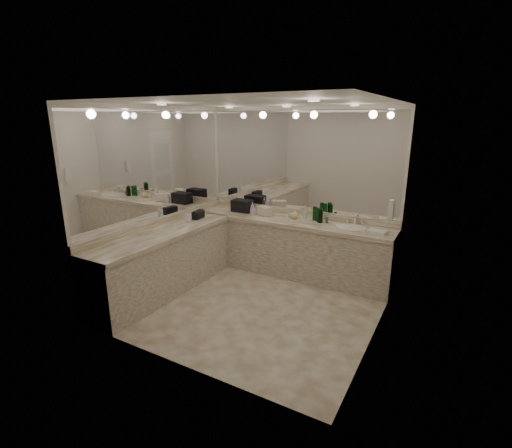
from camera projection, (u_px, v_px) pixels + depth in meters
The scene contains 34 objects.
floor at pixel (253, 303), 5.05m from camera, with size 3.20×3.20×0.00m, color beige.
ceiling at pixel (252, 103), 4.33m from camera, with size 3.20×3.20×0.00m, color white.
wall_back at pixel (299, 191), 5.95m from camera, with size 3.20×0.02×2.60m, color silver.
wall_left at pixel (158, 198), 5.44m from camera, with size 0.02×3.00×2.60m, color silver.
wall_right at pixel (383, 228), 3.94m from camera, with size 0.02×3.00×2.60m, color silver.
vanity_back_base at pixel (290, 248), 5.94m from camera, with size 3.20×0.60×0.84m, color beige.
vanity_back_top at pixel (290, 221), 5.80m from camera, with size 3.20×0.64×0.06m, color silver.
vanity_left_base at pixel (164, 264), 5.29m from camera, with size 0.60×2.40×0.84m, color beige.
vanity_left_top at pixel (162, 234), 5.16m from camera, with size 0.64×2.42×0.06m, color silver.
backsplash_back at pixel (298, 212), 6.03m from camera, with size 3.20×0.04×0.10m, color silver.
backsplash_left at pixel (161, 221), 5.53m from camera, with size 0.04×3.00×0.10m, color silver.
mirror_back at pixel (300, 161), 5.81m from camera, with size 3.12×0.01×1.55m, color white.
mirror_left at pixel (157, 165), 5.31m from camera, with size 0.01×2.92×1.55m, color white.
sink at pixel (351, 228), 5.36m from camera, with size 0.44×0.44×0.03m, color white.
faucet at pixel (355, 220), 5.51m from camera, with size 0.24×0.16×0.14m, color silver.
wall_phone at pixel (391, 209), 4.53m from camera, with size 0.06×0.10×0.24m, color white.
door at pixel (369, 265), 3.59m from camera, with size 0.02×0.82×2.10m, color white.
black_toiletry_bag at pixel (242, 206), 6.27m from camera, with size 0.34×0.21×0.19m, color black.
black_bag_spill at pixel (198, 214), 5.84m from camera, with size 0.10×0.23×0.12m, color black.
cream_cosmetic_case at pixel (265, 211), 6.02m from camera, with size 0.24×0.15×0.14m, color beige.
hand_towel at pixel (377, 232), 5.09m from camera, with size 0.25×0.17×0.04m, color white.
lotion_left at pixel (188, 218), 5.63m from camera, with size 0.06×0.06×0.13m, color white.
soap_bottle_a at pixel (252, 207), 6.20m from camera, with size 0.07×0.07×0.18m, color white.
soap_bottle_b at pixel (253, 209), 6.07m from camera, with size 0.08×0.08×0.17m, color silver.
soap_bottle_c at pixel (295, 214), 5.83m from camera, with size 0.12×0.12×0.15m, color #E2C881.
green_bottle_0 at pixel (315, 213), 5.72m from camera, with size 0.06×0.06×0.21m, color #0E5119.
green_bottle_1 at pixel (320, 217), 5.60m from camera, with size 0.07×0.07×0.18m, color #0E5119.
green_bottle_2 at pixel (318, 214), 5.69m from camera, with size 0.06×0.06×0.20m, color #0E5119.
green_bottle_3 at pixel (319, 215), 5.61m from camera, with size 0.07×0.07×0.21m, color #0E5119.
amenity_bottle_0 at pixel (289, 215), 5.91m from camera, with size 0.05×0.05×0.07m, color silver.
amenity_bottle_1 at pixel (266, 213), 5.93m from camera, with size 0.05×0.05×0.13m, color #E0B28C.
amenity_bottle_2 at pixel (305, 216), 5.80m from camera, with size 0.07×0.07×0.11m, color silver.
amenity_bottle_3 at pixel (254, 208), 6.21m from camera, with size 0.04×0.04×0.14m, color #3F3F4C.
amenity_bottle_4 at pixel (327, 220), 5.59m from camera, with size 0.04×0.04×0.08m, color #3F3F4C.
Camera 1 is at (2.27, -3.95, 2.42)m, focal length 26.00 mm.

